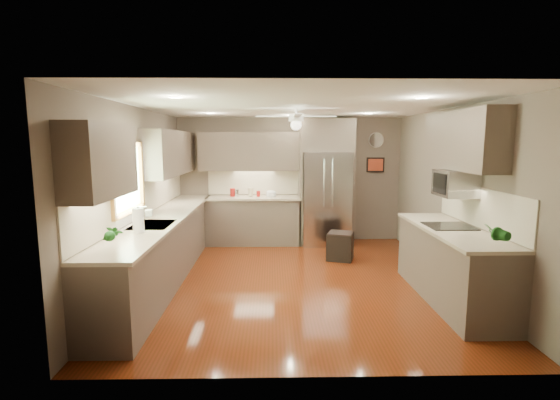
{
  "coord_description": "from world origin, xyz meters",
  "views": [
    {
      "loc": [
        -0.35,
        -5.74,
        2.01
      ],
      "look_at": [
        -0.23,
        0.6,
        1.1
      ],
      "focal_mm": 26.0,
      "sensor_mm": 36.0,
      "label": 1
    }
  ],
  "objects_px": {
    "canister_a": "(233,192)",
    "microwave": "(455,183)",
    "soap_bottle": "(149,213)",
    "stool": "(340,246)",
    "canister_c": "(251,192)",
    "potted_plant_right": "(496,233)",
    "potted_plant_left": "(110,234)",
    "canister_b": "(237,193)",
    "canister_d": "(258,194)",
    "paper_towel": "(138,221)",
    "refrigerator": "(326,184)",
    "bowl": "(271,196)"
  },
  "relations": [
    {
      "from": "canister_a",
      "to": "soap_bottle",
      "type": "xyz_separation_m",
      "value": [
        -0.93,
        -2.4,
        0.02
      ]
    },
    {
      "from": "canister_d",
      "to": "potted_plant_left",
      "type": "bearing_deg",
      "value": -108.54
    },
    {
      "from": "canister_a",
      "to": "canister_b",
      "type": "xyz_separation_m",
      "value": [
        0.08,
        -0.02,
        -0.01
      ]
    },
    {
      "from": "potted_plant_left",
      "to": "stool",
      "type": "distance_m",
      "value": 4.05
    },
    {
      "from": "canister_b",
      "to": "canister_c",
      "type": "bearing_deg",
      "value": 0.54
    },
    {
      "from": "canister_b",
      "to": "canister_a",
      "type": "bearing_deg",
      "value": 168.19
    },
    {
      "from": "potted_plant_right",
      "to": "stool",
      "type": "height_order",
      "value": "potted_plant_right"
    },
    {
      "from": "microwave",
      "to": "paper_towel",
      "type": "bearing_deg",
      "value": -173.93
    },
    {
      "from": "canister_c",
      "to": "refrigerator",
      "type": "xyz_separation_m",
      "value": [
        1.48,
        -0.07,
        0.16
      ]
    },
    {
      "from": "canister_a",
      "to": "soap_bottle",
      "type": "distance_m",
      "value": 2.57
    },
    {
      "from": "canister_d",
      "to": "refrigerator",
      "type": "xyz_separation_m",
      "value": [
        1.33,
        -0.04,
        0.19
      ]
    },
    {
      "from": "canister_b",
      "to": "paper_towel",
      "type": "relative_size",
      "value": 0.45
    },
    {
      "from": "refrigerator",
      "to": "paper_towel",
      "type": "bearing_deg",
      "value": -130.22
    },
    {
      "from": "canister_a",
      "to": "canister_c",
      "type": "relative_size",
      "value": 1.02
    },
    {
      "from": "canister_c",
      "to": "refrigerator",
      "type": "height_order",
      "value": "refrigerator"
    },
    {
      "from": "canister_b",
      "to": "refrigerator",
      "type": "distance_m",
      "value": 1.76
    },
    {
      "from": "canister_a",
      "to": "refrigerator",
      "type": "bearing_deg",
      "value": -2.71
    },
    {
      "from": "canister_b",
      "to": "microwave",
      "type": "xyz_separation_m",
      "value": [
        3.08,
        -2.78,
        0.47
      ]
    },
    {
      "from": "stool",
      "to": "canister_c",
      "type": "bearing_deg",
      "value": 143.16
    },
    {
      "from": "canister_d",
      "to": "potted_plant_right",
      "type": "bearing_deg",
      "value": -57.62
    },
    {
      "from": "canister_d",
      "to": "potted_plant_right",
      "type": "xyz_separation_m",
      "value": [
        2.53,
        -3.99,
        0.1
      ]
    },
    {
      "from": "potted_plant_left",
      "to": "stool",
      "type": "relative_size",
      "value": 0.63
    },
    {
      "from": "potted_plant_left",
      "to": "potted_plant_right",
      "type": "height_order",
      "value": "potted_plant_left"
    },
    {
      "from": "canister_c",
      "to": "potted_plant_right",
      "type": "bearing_deg",
      "value": -56.27
    },
    {
      "from": "potted_plant_left",
      "to": "stool",
      "type": "height_order",
      "value": "potted_plant_left"
    },
    {
      "from": "soap_bottle",
      "to": "stool",
      "type": "distance_m",
      "value": 3.22
    },
    {
      "from": "bowl",
      "to": "stool",
      "type": "distance_m",
      "value": 1.8
    },
    {
      "from": "canister_d",
      "to": "paper_towel",
      "type": "bearing_deg",
      "value": -112.6
    },
    {
      "from": "canister_b",
      "to": "potted_plant_right",
      "type": "height_order",
      "value": "potted_plant_right"
    },
    {
      "from": "paper_towel",
      "to": "refrigerator",
      "type": "bearing_deg",
      "value": 49.78
    },
    {
      "from": "canister_d",
      "to": "canister_b",
      "type": "bearing_deg",
      "value": 176.25
    },
    {
      "from": "potted_plant_right",
      "to": "bowl",
      "type": "distance_m",
      "value": 4.56
    },
    {
      "from": "refrigerator",
      "to": "canister_d",
      "type": "bearing_deg",
      "value": 178.2
    },
    {
      "from": "microwave",
      "to": "paper_towel",
      "type": "relative_size",
      "value": 1.68
    },
    {
      "from": "potted_plant_left",
      "to": "canister_a",
      "type": "bearing_deg",
      "value": 78.41
    },
    {
      "from": "soap_bottle",
      "to": "stool",
      "type": "bearing_deg",
      "value": 22.41
    },
    {
      "from": "canister_b",
      "to": "soap_bottle",
      "type": "relative_size",
      "value": 0.75
    },
    {
      "from": "canister_d",
      "to": "refrigerator",
      "type": "distance_m",
      "value": 1.34
    },
    {
      "from": "soap_bottle",
      "to": "refrigerator",
      "type": "height_order",
      "value": "refrigerator"
    },
    {
      "from": "soap_bottle",
      "to": "microwave",
      "type": "relative_size",
      "value": 0.36
    },
    {
      "from": "stool",
      "to": "canister_b",
      "type": "bearing_deg",
      "value": 147.45
    },
    {
      "from": "canister_c",
      "to": "microwave",
      "type": "height_order",
      "value": "microwave"
    },
    {
      "from": "canister_a",
      "to": "microwave",
      "type": "xyz_separation_m",
      "value": [
        3.16,
        -2.79,
        0.46
      ]
    },
    {
      "from": "canister_b",
      "to": "paper_towel",
      "type": "xyz_separation_m",
      "value": [
        -0.89,
        -3.2,
        0.07
      ]
    },
    {
      "from": "soap_bottle",
      "to": "refrigerator",
      "type": "distance_m",
      "value": 3.61
    },
    {
      "from": "canister_a",
      "to": "bowl",
      "type": "xyz_separation_m",
      "value": [
        0.76,
        -0.08,
        -0.05
      ]
    },
    {
      "from": "soap_bottle",
      "to": "stool",
      "type": "height_order",
      "value": "soap_bottle"
    },
    {
      "from": "soap_bottle",
      "to": "microwave",
      "type": "bearing_deg",
      "value": -5.52
    },
    {
      "from": "canister_c",
      "to": "paper_towel",
      "type": "xyz_separation_m",
      "value": [
        -1.17,
        -3.2,
        0.05
      ]
    },
    {
      "from": "canister_b",
      "to": "soap_bottle",
      "type": "xyz_separation_m",
      "value": [
        -1.01,
        -2.38,
        0.03
      ]
    }
  ]
}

